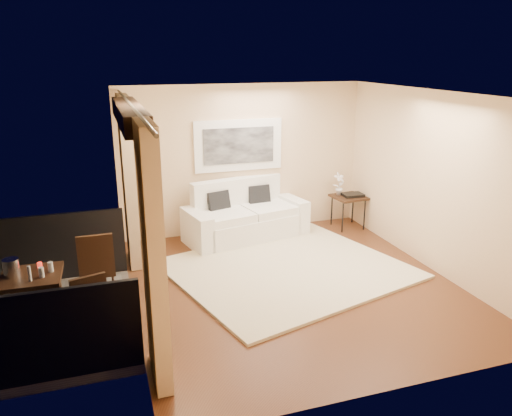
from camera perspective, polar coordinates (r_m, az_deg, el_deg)
floor at (r=7.32m, az=4.26°, el=-8.72°), size 5.00×5.00×0.00m
room_shell at (r=6.13m, az=-14.29°, el=10.34°), size 5.00×6.40×5.00m
balcony at (r=6.83m, az=-22.82°, el=-10.50°), size 1.81×2.60×1.17m
curtains at (r=6.37m, az=-13.33°, el=-0.26°), size 0.16×4.80×2.64m
artwork at (r=9.02m, az=-2.01°, el=7.17°), size 1.62×0.07×0.92m
rug at (r=7.76m, az=3.63°, el=-6.96°), size 3.96×3.67×0.04m
sofa at (r=8.98m, az=-1.38°, el=-1.12°), size 2.30×1.35×1.04m
side_table at (r=9.60m, az=10.54°, el=1.03°), size 0.62×0.62×0.62m
tray at (r=9.58m, az=11.00°, el=1.49°), size 0.39×0.29×0.05m
orchid at (r=9.58m, az=9.47°, el=2.74°), size 0.26×0.20×0.43m
bistro_table at (r=6.34m, az=-24.25°, el=-7.65°), size 0.68×0.68×0.78m
balcony_chair_far at (r=6.80m, az=-17.72°, el=-6.12°), size 0.45×0.45×1.03m
balcony_chair_near at (r=5.82m, az=-18.11°, el=-11.13°), size 0.49×0.49×0.90m
ice_bucket at (r=6.34m, az=-26.18°, el=-6.10°), size 0.18×0.18×0.20m
candle at (r=6.44m, az=-23.49°, el=-6.03°), size 0.06×0.06×0.07m
vase at (r=6.11m, az=-24.47°, el=-6.84°), size 0.04×0.04×0.18m
glass_a at (r=6.17m, az=-23.33°, el=-6.76°), size 0.06×0.06×0.12m
glass_b at (r=6.27m, az=-22.43°, el=-6.25°), size 0.06×0.06×0.12m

